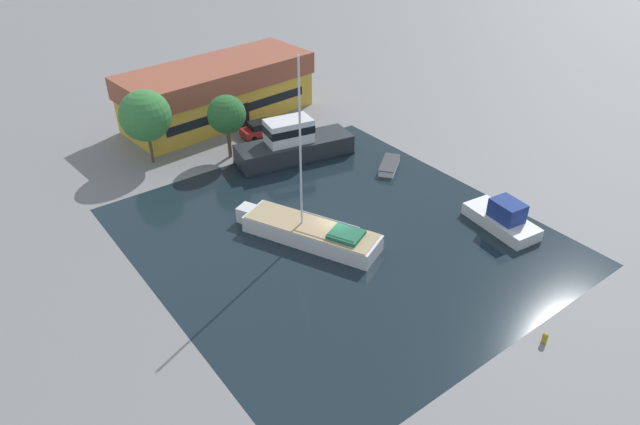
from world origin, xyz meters
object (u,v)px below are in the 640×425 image
at_px(quay_tree_near_building, 145,116).
at_px(cabin_boat, 503,218).
at_px(quay_tree_by_water, 227,115).
at_px(parked_car, 261,129).
at_px(warehouse_building, 218,91).
at_px(small_dinghy, 389,165).
at_px(sailboat_moored, 309,232).
at_px(motor_cruiser, 293,145).

xyz_separation_m(quay_tree_near_building, cabin_boat, (18.16, -28.15, -4.03)).
relative_size(quay_tree_by_water, parked_car, 1.42).
height_order(quay_tree_near_building, parked_car, quay_tree_near_building).
relative_size(warehouse_building, small_dinghy, 5.58).
xyz_separation_m(parked_car, cabin_boat, (6.31, -26.88, 0.08)).
bearing_deg(warehouse_building, sailboat_moored, -108.41).
relative_size(warehouse_building, sailboat_moored, 1.51).
relative_size(motor_cruiser, small_dinghy, 3.06).
bearing_deg(cabin_boat, warehouse_building, 109.42).
xyz_separation_m(warehouse_building, parked_car, (1.17, -6.94, -2.37)).
distance_m(parked_car, motor_cruiser, 6.55).
relative_size(sailboat_moored, small_dinghy, 3.69).
relative_size(warehouse_building, cabin_boat, 3.36).
relative_size(parked_car, sailboat_moored, 0.31).
distance_m(quay_tree_near_building, cabin_boat, 33.74).
height_order(quay_tree_by_water, motor_cruiser, quay_tree_by_water).
xyz_separation_m(sailboat_moored, cabin_boat, (13.62, -8.11, 0.12)).
bearing_deg(quay_tree_near_building, sailboat_moored, -77.24).
bearing_deg(quay_tree_by_water, parked_car, 24.23).
distance_m(warehouse_building, quay_tree_by_water, 10.16).
xyz_separation_m(parked_car, small_dinghy, (5.88, -13.87, -0.46)).
bearing_deg(warehouse_building, cabin_boat, -82.51).
bearing_deg(warehouse_building, quay_tree_by_water, -118.24).
xyz_separation_m(quay_tree_by_water, small_dinghy, (11.03, -11.56, -4.17)).
height_order(sailboat_moored, motor_cruiser, sailboat_moored).
distance_m(quay_tree_by_water, small_dinghy, 16.51).
xyz_separation_m(quay_tree_by_water, parked_car, (5.15, 2.32, -3.71)).
bearing_deg(quay_tree_by_water, cabin_boat, -65.00).
bearing_deg(warehouse_building, parked_car, -85.42).
bearing_deg(sailboat_moored, cabin_boat, -55.55).
bearing_deg(cabin_boat, quay_tree_by_water, 121.95).
distance_m(warehouse_building, cabin_boat, 34.71).
xyz_separation_m(quay_tree_near_building, small_dinghy, (17.73, -15.14, -4.57)).
bearing_deg(quay_tree_near_building, quay_tree_by_water, -28.13).
height_order(warehouse_building, parked_car, warehouse_building).
xyz_separation_m(small_dinghy, cabin_boat, (0.43, -13.01, 0.54)).
height_order(quay_tree_near_building, sailboat_moored, sailboat_moored).
xyz_separation_m(warehouse_building, sailboat_moored, (-6.14, -25.71, -2.41)).
height_order(quay_tree_by_water, sailboat_moored, sailboat_moored).
height_order(quay_tree_near_building, small_dinghy, quay_tree_near_building).
relative_size(parked_car, motor_cruiser, 0.37).
bearing_deg(sailboat_moored, quay_tree_by_water, 57.72).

